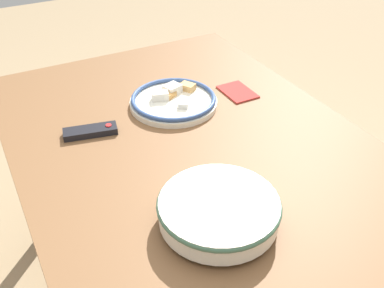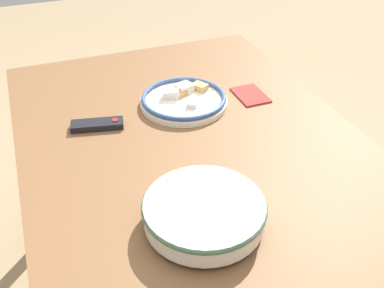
% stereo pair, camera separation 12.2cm
% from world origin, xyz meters
% --- Properties ---
extents(dining_table, '(1.45, 0.97, 0.76)m').
position_xyz_m(dining_table, '(0.00, 0.00, 0.68)').
color(dining_table, brown).
rests_on(dining_table, ground_plane).
extents(noodle_bowl, '(0.28, 0.28, 0.07)m').
position_xyz_m(noodle_bowl, '(-0.28, 0.10, 0.80)').
color(noodle_bowl, silver).
rests_on(noodle_bowl, dining_table).
extents(food_plate, '(0.28, 0.28, 0.05)m').
position_xyz_m(food_plate, '(0.25, -0.05, 0.78)').
color(food_plate, silver).
rests_on(food_plate, dining_table).
extents(tv_remote, '(0.08, 0.16, 0.02)m').
position_xyz_m(tv_remote, '(0.21, 0.24, 0.77)').
color(tv_remote, black).
rests_on(tv_remote, dining_table).
extents(folded_napkin, '(0.13, 0.09, 0.01)m').
position_xyz_m(folded_napkin, '(0.22, -0.28, 0.76)').
color(folded_napkin, '#B2332D').
rests_on(folded_napkin, dining_table).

